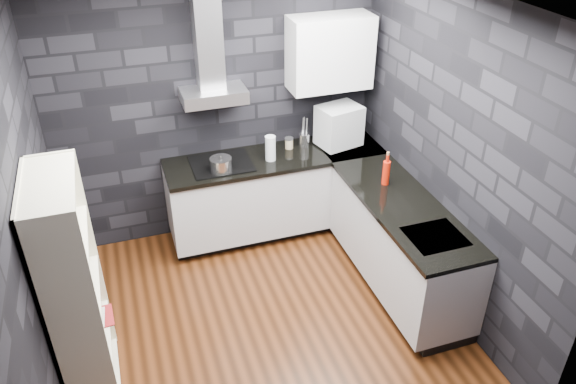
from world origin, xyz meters
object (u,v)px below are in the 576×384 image
pot (221,165)px  storage_jar (289,144)px  glass_vase (270,148)px  utensil_crock (304,140)px  fruit_bowl (74,302)px  bookshelf (75,293)px  red_bottle (386,173)px  appliance_garage (339,126)px

pot → storage_jar: 0.81m
glass_vase → utensil_crock: size_ratio=1.83×
glass_vase → fruit_bowl: size_ratio=1.05×
utensil_crock → glass_vase: bearing=-157.0°
storage_jar → glass_vase: bearing=-144.8°
pot → bookshelf: bearing=-134.9°
pot → fruit_bowl: pot is taller
storage_jar → red_bottle: (0.61, -0.95, 0.06)m
red_bottle → fruit_bowl: red_bottle is taller
glass_vase → utensil_crock: 0.45m
red_bottle → pot: bearing=153.2°
pot → red_bottle: 1.54m
fruit_bowl → appliance_garage: bearing=32.2°
glass_vase → bookshelf: 2.34m
glass_vase → pot: bearing=-170.6°
pot → glass_vase: 0.52m
glass_vase → utensil_crock: (0.41, 0.18, -0.06)m
appliance_garage → red_bottle: size_ratio=1.80×
storage_jar → red_bottle: size_ratio=0.44×
red_bottle → utensil_crock: bearing=115.0°
appliance_garage → pot: bearing=174.3°
storage_jar → utensil_crock: size_ratio=0.72×
storage_jar → bookshelf: bearing=-142.6°
storage_jar → fruit_bowl: (-2.10, -1.74, -0.01)m
utensil_crock → appliance_garage: appliance_garage is taller
utensil_crock → bookshelf: bookshelf is taller
red_bottle → appliance_garage: bearing=97.2°
pot → storage_jar: (0.77, 0.26, -0.02)m
utensil_crock → red_bottle: red_bottle is taller
storage_jar → red_bottle: 1.13m
pot → glass_vase: size_ratio=0.79×
red_bottle → bookshelf: bookshelf is taller
pot → glass_vase: (0.51, 0.08, 0.06)m
pot → fruit_bowl: (-1.34, -1.48, -0.03)m
storage_jar → fruit_bowl: size_ratio=0.42×
red_bottle → glass_vase: bearing=137.8°
storage_jar → pot: bearing=-161.1°
glass_vase → red_bottle: (0.86, -0.78, -0.01)m
storage_jar → utensil_crock: 0.16m
storage_jar → fruit_bowl: 2.73m
pot → bookshelf: 1.90m
bookshelf → glass_vase: bearing=44.0°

